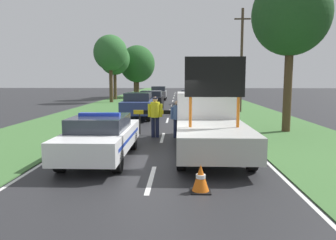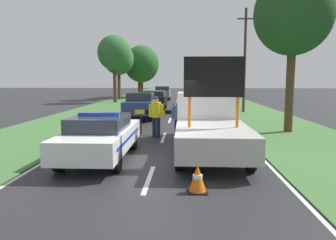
# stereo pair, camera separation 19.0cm
# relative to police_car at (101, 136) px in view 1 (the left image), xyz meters

# --- Properties ---
(ground_plane) EXTENTS (160.00, 160.00, 0.00)m
(ground_plane) POSITION_rel_police_car_xyz_m (1.75, -0.43, -0.74)
(ground_plane) COLOR #28282B
(lane_markings) EXTENTS (6.90, 69.69, 0.01)m
(lane_markings) POSITION_rel_police_car_xyz_m (1.75, 19.54, -0.74)
(lane_markings) COLOR silver
(lane_markings) RESTS_ON ground
(grass_verge_left) EXTENTS (4.84, 120.00, 0.03)m
(grass_verge_left) POSITION_rel_police_car_xyz_m (-4.17, 19.57, -0.73)
(grass_verge_left) COLOR #427038
(grass_verge_left) RESTS_ON ground
(grass_verge_right) EXTENTS (4.84, 120.00, 0.03)m
(grass_verge_right) POSITION_rel_police_car_xyz_m (7.67, 19.57, -0.73)
(grass_verge_right) COLOR #427038
(grass_verge_right) RESTS_ON ground
(police_car) EXTENTS (1.82, 4.87, 1.49)m
(police_car) POSITION_rel_police_car_xyz_m (0.00, 0.00, 0.00)
(police_car) COLOR white
(police_car) RESTS_ON ground
(work_truck) EXTENTS (2.20, 5.63, 3.18)m
(work_truck) POSITION_rel_police_car_xyz_m (3.50, 1.07, 0.27)
(work_truck) COLOR white
(work_truck) RESTS_ON ground
(road_barrier) EXTENTS (2.74, 0.08, 1.12)m
(road_barrier) POSITION_rel_police_car_xyz_m (1.75, 4.69, 0.18)
(road_barrier) COLOR black
(road_barrier) RESTS_ON ground
(police_officer) EXTENTS (0.63, 0.40, 1.77)m
(police_officer) POSITION_rel_police_car_xyz_m (1.42, 3.97, 0.31)
(police_officer) COLOR #191E38
(police_officer) RESTS_ON ground
(pedestrian_civilian) EXTENTS (0.58, 0.37, 1.62)m
(pedestrian_civilian) POSITION_rel_police_car_xyz_m (2.38, 3.83, 0.21)
(pedestrian_civilian) COLOR #191E38
(pedestrian_civilian) RESTS_ON ground
(traffic_cone_near_police) EXTENTS (0.51, 0.51, 0.70)m
(traffic_cone_near_police) POSITION_rel_police_car_xyz_m (0.10, 5.21, -0.39)
(traffic_cone_near_police) COLOR black
(traffic_cone_near_police) RESTS_ON ground
(traffic_cone_centre_front) EXTENTS (0.46, 0.46, 0.63)m
(traffic_cone_centre_front) POSITION_rel_police_car_xyz_m (2.95, -2.95, -0.43)
(traffic_cone_centre_front) COLOR black
(traffic_cone_centre_front) RESTS_ON ground
(queued_car_hatch_blue) EXTENTS (1.77, 4.31, 1.66)m
(queued_car_hatch_blue) POSITION_rel_police_car_xyz_m (-0.13, 10.60, 0.14)
(queued_car_hatch_blue) COLOR navy
(queued_car_hatch_blue) RESTS_ON ground
(queued_car_sedan_black) EXTENTS (1.87, 3.99, 1.55)m
(queued_car_sedan_black) POSITION_rel_police_car_xyz_m (0.17, 16.91, 0.08)
(queued_car_sedan_black) COLOR black
(queued_car_sedan_black) RESTS_ON ground
(queued_car_wagon_maroon) EXTENTS (1.83, 4.13, 1.43)m
(queued_car_wagon_maroon) POSITION_rel_police_car_xyz_m (3.50, 22.74, 0.01)
(queued_car_wagon_maroon) COLOR maroon
(queued_car_wagon_maroon) RESTS_ON ground
(queued_car_suv_grey) EXTENTS (1.83, 4.28, 1.64)m
(queued_car_suv_grey) POSITION_rel_police_car_xyz_m (0.01, 29.45, 0.09)
(queued_car_suv_grey) COLOR slate
(queued_car_suv_grey) RESTS_ON ground
(roadside_tree_near_left) EXTENTS (3.65, 3.65, 6.83)m
(roadside_tree_near_left) POSITION_rel_police_car_xyz_m (-5.33, 29.69, 4.14)
(roadside_tree_near_left) COLOR #4C3823
(roadside_tree_near_left) RESTS_ON ground
(roadside_tree_near_right) EXTENTS (3.58, 3.58, 7.36)m
(roadside_tree_near_right) POSITION_rel_police_car_xyz_m (7.60, 5.63, 4.70)
(roadside_tree_near_right) COLOR #4C3823
(roadside_tree_near_right) RESTS_ON ground
(roadside_tree_mid_left) EXTENTS (3.55, 3.55, 7.15)m
(roadside_tree_mid_left) POSITION_rel_police_car_xyz_m (-4.82, 24.88, 4.50)
(roadside_tree_mid_left) COLOR #4C3823
(roadside_tree_mid_left) RESTS_ON ground
(roadside_tree_mid_right) EXTENTS (3.42, 3.42, 6.13)m
(roadside_tree_mid_right) POSITION_rel_police_car_xyz_m (-3.80, 36.48, 3.57)
(roadside_tree_mid_right) COLOR #4C3823
(roadside_tree_mid_right) RESTS_ON ground
(roadside_tree_far_left) EXTENTS (4.64, 4.64, 6.92)m
(roadside_tree_far_left) POSITION_rel_police_car_xyz_m (-3.09, 33.65, 3.73)
(roadside_tree_far_left) COLOR #4C3823
(roadside_tree_far_left) RESTS_ON ground
(utility_pole) EXTENTS (1.20, 0.20, 7.70)m
(utility_pole) POSITION_rel_police_car_xyz_m (7.14, 14.97, 3.23)
(utility_pole) COLOR #473828
(utility_pole) RESTS_ON ground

